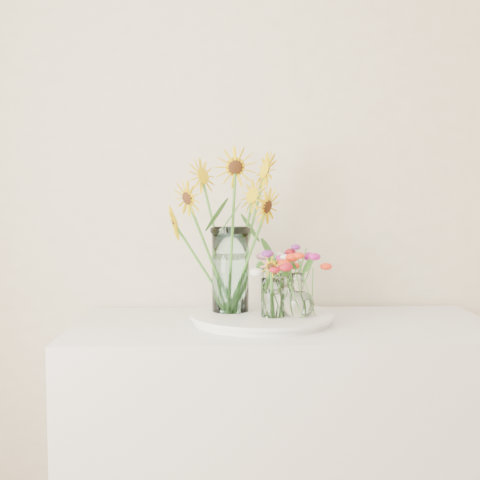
{
  "coord_description": "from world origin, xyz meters",
  "views": [
    {
      "loc": [
        -0.61,
        -0.03,
        1.32
      ],
      "look_at": [
        -0.54,
        1.95,
        1.18
      ],
      "focal_mm": 45.0,
      "sensor_mm": 36.0,
      "label": 1
    }
  ],
  "objects_px": {
    "small_vase_a": "(273,298)",
    "small_vase_c": "(283,292)",
    "counter": "(284,455)",
    "tray": "(261,318)",
    "mason_jar": "(230,270)",
    "small_vase_b": "(299,295)"
  },
  "relations": [
    {
      "from": "small_vase_a",
      "to": "small_vase_c",
      "type": "bearing_deg",
      "value": 69.91
    },
    {
      "from": "counter",
      "to": "small_vase_c",
      "type": "height_order",
      "value": "small_vase_c"
    },
    {
      "from": "counter",
      "to": "tray",
      "type": "xyz_separation_m",
      "value": [
        -0.08,
        0.02,
        0.46
      ]
    },
    {
      "from": "mason_jar",
      "to": "small_vase_a",
      "type": "relative_size",
      "value": 2.23
    },
    {
      "from": "mason_jar",
      "to": "small_vase_b",
      "type": "xyz_separation_m",
      "value": [
        0.22,
        -0.09,
        -0.07
      ]
    },
    {
      "from": "tray",
      "to": "counter",
      "type": "bearing_deg",
      "value": -17.91
    },
    {
      "from": "small_vase_b",
      "to": "mason_jar",
      "type": "bearing_deg",
      "value": 157.66
    },
    {
      "from": "mason_jar",
      "to": "small_vase_b",
      "type": "bearing_deg",
      "value": -22.34
    },
    {
      "from": "small_vase_a",
      "to": "mason_jar",
      "type": "bearing_deg",
      "value": 143.0
    },
    {
      "from": "counter",
      "to": "tray",
      "type": "height_order",
      "value": "tray"
    },
    {
      "from": "small_vase_b",
      "to": "small_vase_c",
      "type": "xyz_separation_m",
      "value": [
        -0.04,
        0.11,
        -0.01
      ]
    },
    {
      "from": "mason_jar",
      "to": "small_vase_b",
      "type": "distance_m",
      "value": 0.25
    },
    {
      "from": "tray",
      "to": "small_vase_a",
      "type": "distance_m",
      "value": 0.1
    },
    {
      "from": "small_vase_a",
      "to": "small_vase_b",
      "type": "height_order",
      "value": "small_vase_b"
    },
    {
      "from": "tray",
      "to": "mason_jar",
      "type": "height_order",
      "value": "mason_jar"
    },
    {
      "from": "mason_jar",
      "to": "small_vase_c",
      "type": "distance_m",
      "value": 0.2
    },
    {
      "from": "tray",
      "to": "small_vase_c",
      "type": "distance_m",
      "value": 0.13
    },
    {
      "from": "small_vase_b",
      "to": "small_vase_c",
      "type": "relative_size",
      "value": 1.12
    },
    {
      "from": "small_vase_b",
      "to": "small_vase_a",
      "type": "bearing_deg",
      "value": -172.71
    },
    {
      "from": "tray",
      "to": "mason_jar",
      "type": "relative_size",
      "value": 1.55
    },
    {
      "from": "counter",
      "to": "small_vase_b",
      "type": "relative_size",
      "value": 9.51
    },
    {
      "from": "counter",
      "to": "tray",
      "type": "relative_size",
      "value": 3.06
    }
  ]
}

